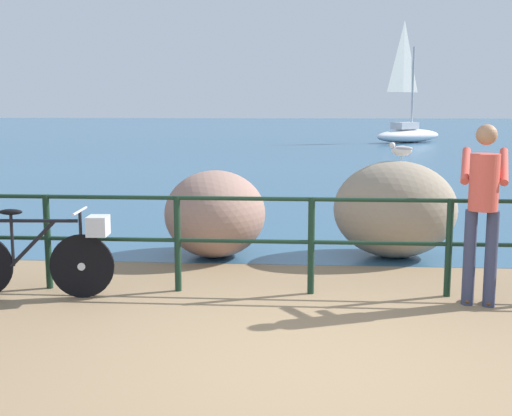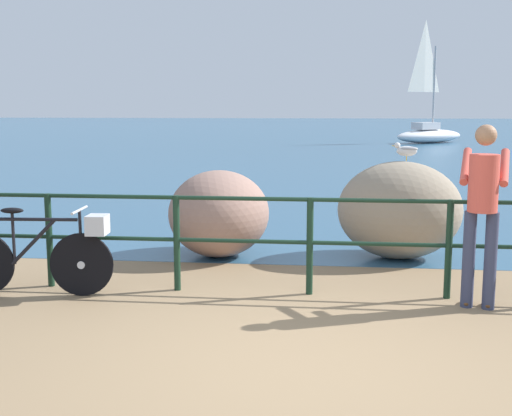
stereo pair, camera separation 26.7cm
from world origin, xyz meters
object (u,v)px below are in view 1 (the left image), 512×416
at_px(breakwater_boulder_left, 215,214).
at_px(sailboat, 408,129).
at_px(breakwater_boulder_main, 395,209).
at_px(person_at_railing, 483,206).
at_px(bicycle, 45,253).
at_px(seagull, 401,150).

relative_size(breakwater_boulder_left, sailboat, 0.24).
bearing_deg(breakwater_boulder_left, breakwater_boulder_main, 3.36).
bearing_deg(person_at_railing, breakwater_boulder_left, 70.19).
bearing_deg(person_at_railing, breakwater_boulder_main, 29.18).
height_order(bicycle, breakwater_boulder_left, breakwater_boulder_left).
height_order(person_at_railing, breakwater_boulder_main, person_at_railing).
bearing_deg(sailboat, breakwater_boulder_main, -137.77).
distance_m(person_at_railing, breakwater_boulder_left, 3.50).
bearing_deg(seagull, sailboat, -90.17).
distance_m(person_at_railing, seagull, 2.26).
distance_m(breakwater_boulder_left, sailboat, 27.57).
relative_size(bicycle, breakwater_boulder_main, 1.07).
bearing_deg(breakwater_boulder_main, person_at_railing, -74.97).
height_order(person_at_railing, breakwater_boulder_left, person_at_railing).
bearing_deg(person_at_railing, seagull, 26.81).
height_order(bicycle, breakwater_boulder_main, breakwater_boulder_main).
xyz_separation_m(person_at_railing, breakwater_boulder_left, (-2.88, 1.94, -0.43)).
bearing_deg(seagull, person_at_railing, 111.27).
distance_m(person_at_railing, breakwater_boulder_main, 2.18).
xyz_separation_m(breakwater_boulder_main, breakwater_boulder_left, (-2.32, -0.14, -0.06)).
xyz_separation_m(seagull, sailboat, (4.11, 26.56, -0.68)).
bearing_deg(sailboat, bicycle, -144.35).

